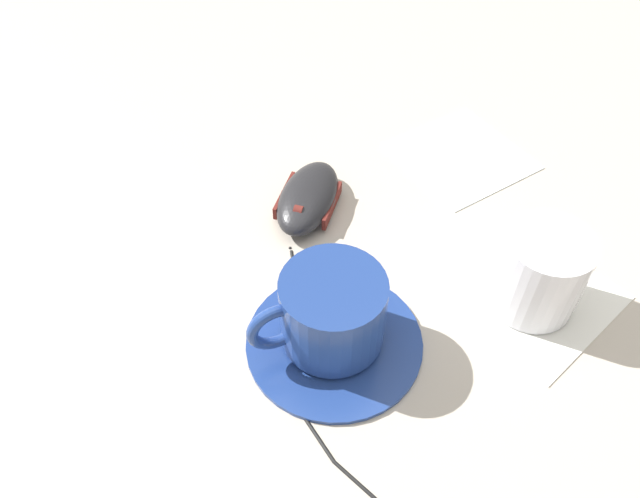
{
  "coord_description": "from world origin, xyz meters",
  "views": [
    {
      "loc": [
        -0.21,
        -0.38,
        0.47
      ],
      "look_at": [
        -0.09,
        -0.01,
        0.03
      ],
      "focal_mm": 35.0,
      "sensor_mm": 36.0,
      "label": 1
    }
  ],
  "objects_px": {
    "drinking_glass": "(540,272)",
    "computer_mouse": "(308,198)",
    "saucer": "(334,340)",
    "coffee_cup": "(330,311)"
  },
  "relations": [
    {
      "from": "drinking_glass",
      "to": "computer_mouse",
      "type": "bearing_deg",
      "value": 130.34
    },
    {
      "from": "saucer",
      "to": "drinking_glass",
      "type": "bearing_deg",
      "value": -4.62
    },
    {
      "from": "saucer",
      "to": "computer_mouse",
      "type": "distance_m",
      "value": 0.17
    },
    {
      "from": "computer_mouse",
      "to": "coffee_cup",
      "type": "bearing_deg",
      "value": -101.6
    },
    {
      "from": "saucer",
      "to": "coffee_cup",
      "type": "relative_size",
      "value": 1.29
    },
    {
      "from": "coffee_cup",
      "to": "drinking_glass",
      "type": "bearing_deg",
      "value": -5.74
    },
    {
      "from": "saucer",
      "to": "coffee_cup",
      "type": "distance_m",
      "value": 0.04
    },
    {
      "from": "computer_mouse",
      "to": "drinking_glass",
      "type": "xyz_separation_m",
      "value": [
        0.16,
        -0.18,
        0.03
      ]
    },
    {
      "from": "drinking_glass",
      "to": "coffee_cup",
      "type": "bearing_deg",
      "value": 174.26
    },
    {
      "from": "computer_mouse",
      "to": "drinking_glass",
      "type": "bearing_deg",
      "value": -49.66
    }
  ]
}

